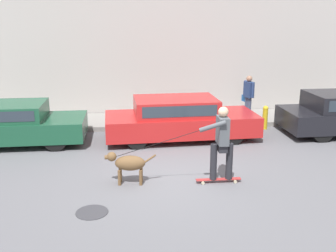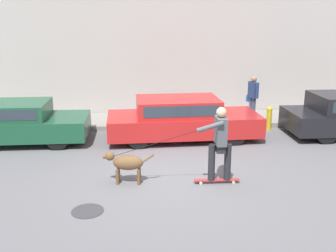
{
  "view_description": "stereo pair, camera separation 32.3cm",
  "coord_description": "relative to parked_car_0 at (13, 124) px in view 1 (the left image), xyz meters",
  "views": [
    {
      "loc": [
        -1.17,
        -8.46,
        3.58
      ],
      "look_at": [
        -0.13,
        0.99,
        0.95
      ],
      "focal_mm": 42.0,
      "sensor_mm": 36.0,
      "label": 1
    },
    {
      "loc": [
        -0.84,
        -8.49,
        3.58
      ],
      "look_at": [
        -0.13,
        0.99,
        0.95
      ],
      "focal_mm": 42.0,
      "sensor_mm": 36.0,
      "label": 2
    }
  ],
  "objects": [
    {
      "name": "skateboarder",
      "position": [
        5.32,
        -3.39,
        0.39
      ],
      "size": [
        2.88,
        0.62,
        1.74
      ],
      "rotation": [
        0.0,
        0.0,
        3.13
      ],
      "color": "beige",
      "rests_on": "ground_plane"
    },
    {
      "name": "back_wall",
      "position": [
        4.43,
        3.18,
        1.73
      ],
      "size": [
        32.0,
        0.3,
        4.66
      ],
      "color": "#B2ADA8",
      "rests_on": "ground_plane"
    },
    {
      "name": "pedestrian_with_bag",
      "position": [
        7.53,
        1.72,
        0.38
      ],
      "size": [
        0.29,
        0.65,
        1.49
      ],
      "rotation": [
        0.0,
        0.0,
        0.25
      ],
      "color": "#3D4760",
      "rests_on": "sidewalk_curb"
    },
    {
      "name": "manhole_cover",
      "position": [
        2.56,
        -4.52,
        -0.59
      ],
      "size": [
        0.62,
        0.62,
        0.01
      ],
      "color": "#38383D",
      "rests_on": "ground_plane"
    },
    {
      "name": "dog",
      "position": [
        3.28,
        -3.22,
        -0.12
      ],
      "size": [
        1.13,
        0.4,
        0.74
      ],
      "rotation": [
        0.0,
        0.0,
        3.04
      ],
      "color": "brown",
      "rests_on": "ground_plane"
    },
    {
      "name": "parked_car_0",
      "position": [
        0.0,
        0.0,
        0.0
      ],
      "size": [
        4.03,
        1.78,
        1.22
      ],
      "rotation": [
        0.0,
        0.0,
        0.01
      ],
      "color": "black",
      "rests_on": "ground_plane"
    },
    {
      "name": "fire_hydrant",
      "position": [
        7.83,
        0.76,
        -0.19
      ],
      "size": [
        0.18,
        0.18,
        0.79
      ],
      "color": "gold",
      "rests_on": "ground_plane"
    },
    {
      "name": "parked_car_1",
      "position": [
        4.87,
        -0.0,
        0.02
      ],
      "size": [
        4.61,
        1.95,
        1.27
      ],
      "rotation": [
        0.0,
        0.0,
        0.04
      ],
      "color": "black",
      "rests_on": "ground_plane"
    },
    {
      "name": "ground_plane",
      "position": [
        4.43,
        -2.93,
        -0.6
      ],
      "size": [
        36.0,
        36.0,
        0.0
      ],
      "primitive_type": "plane",
      "color": "slate"
    },
    {
      "name": "sidewalk_curb",
      "position": [
        4.43,
        2.01,
        -0.52
      ],
      "size": [
        30.0,
        1.99,
        0.16
      ],
      "color": "gray",
      "rests_on": "ground_plane"
    }
  ]
}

